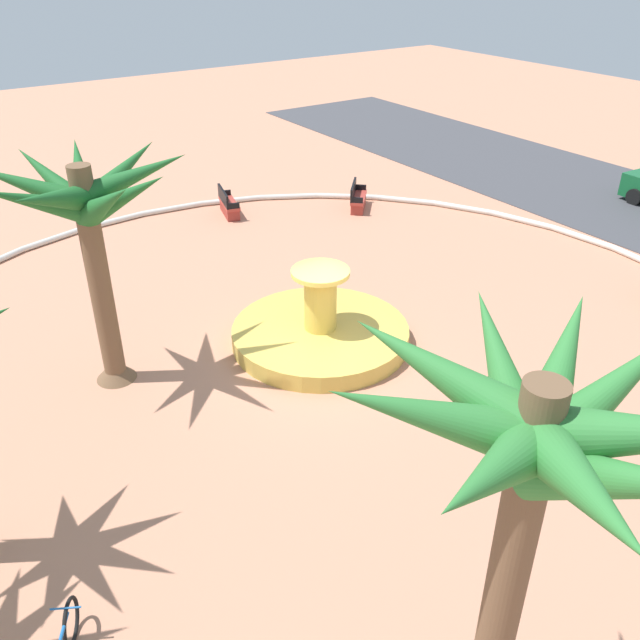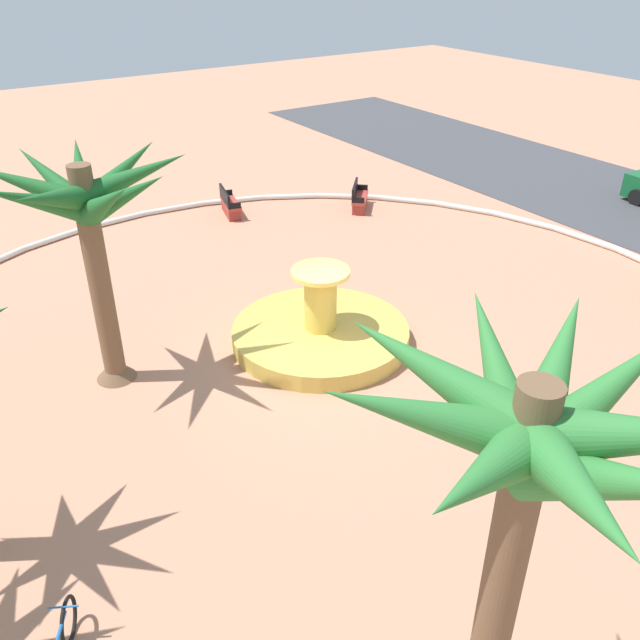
% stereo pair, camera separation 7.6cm
% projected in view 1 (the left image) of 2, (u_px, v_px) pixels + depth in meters
% --- Properties ---
extents(ground_plane, '(80.00, 80.00, 0.00)m').
position_uv_depth(ground_plane, '(320.00, 360.00, 16.62)').
color(ground_plane, tan).
extents(plaza_curb, '(23.94, 23.94, 0.20)m').
position_uv_depth(plaza_curb, '(320.00, 357.00, 16.57)').
color(plaza_curb, silver).
rests_on(plaza_curb, ground).
extents(fountain, '(4.55, 4.55, 2.07)m').
position_uv_depth(fountain, '(320.00, 332.00, 17.20)').
color(fountain, gold).
rests_on(fountain, ground).
extents(palm_tree_near_fountain, '(3.77, 3.83, 6.16)m').
position_uv_depth(palm_tree_near_fountain, '(532.00, 472.00, 6.08)').
color(palm_tree_near_fountain, brown).
rests_on(palm_tree_near_fountain, ground).
extents(palm_tree_far_side, '(4.35, 4.42, 5.43)m').
position_uv_depth(palm_tree_far_side, '(87.00, 213.00, 13.87)').
color(palm_tree_far_side, brown).
rests_on(palm_tree_far_side, ground).
extents(bench_east, '(1.68, 0.91, 1.00)m').
position_uv_depth(bench_east, '(229.00, 206.00, 25.11)').
color(bench_east, '#B73D33').
rests_on(bench_east, ground).
extents(bench_southeast, '(1.52, 1.44, 1.00)m').
position_uv_depth(bench_southeast, '(358.00, 200.00, 25.67)').
color(bench_southeast, '#B73D33').
rests_on(bench_southeast, ground).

